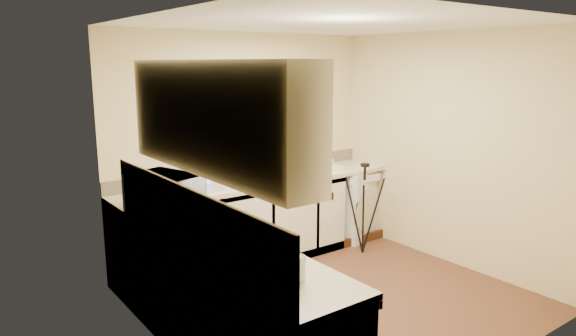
{
  "coord_description": "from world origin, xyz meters",
  "views": [
    {
      "loc": [
        -2.98,
        -3.3,
        2.14
      ],
      "look_at": [
        -0.13,
        0.55,
        1.15
      ],
      "focal_mm": 32.25,
      "sensor_mm": 36.0,
      "label": 1
    }
  ],
  "objects_px": {
    "microwave": "(165,194)",
    "dish_rack": "(322,168)",
    "tripod": "(364,209)",
    "cup_back": "(329,163)",
    "plant_d": "(289,147)",
    "glass_jug": "(297,268)",
    "steel_jar": "(205,233)",
    "plant_b": "(245,153)",
    "soap_bottle_green": "(305,145)",
    "washing_machine": "(347,203)",
    "kettle": "(202,212)",
    "plant_a": "(224,155)",
    "laptop": "(202,184)",
    "cup_left": "(262,261)",
    "soap_bottle_clear": "(317,146)",
    "plant_c": "(267,149)"
  },
  "relations": [
    {
      "from": "microwave",
      "to": "dish_rack",
      "type": "bearing_deg",
      "value": -93.61
    },
    {
      "from": "tripod",
      "to": "cup_back",
      "type": "xyz_separation_m",
      "value": [
        0.02,
        0.61,
        0.43
      ]
    },
    {
      "from": "microwave",
      "to": "plant_d",
      "type": "distance_m",
      "value": 2.01
    },
    {
      "from": "glass_jug",
      "to": "steel_jar",
      "type": "distance_m",
      "value": 0.93
    },
    {
      "from": "glass_jug",
      "to": "plant_b",
      "type": "height_order",
      "value": "plant_b"
    },
    {
      "from": "glass_jug",
      "to": "soap_bottle_green",
      "type": "xyz_separation_m",
      "value": [
        2.04,
        2.5,
        0.2
      ]
    },
    {
      "from": "washing_machine",
      "to": "kettle",
      "type": "height_order",
      "value": "kettle"
    },
    {
      "from": "steel_jar",
      "to": "plant_d",
      "type": "bearing_deg",
      "value": 39.28
    },
    {
      "from": "plant_b",
      "to": "cup_back",
      "type": "height_order",
      "value": "plant_b"
    },
    {
      "from": "tripod",
      "to": "plant_a",
      "type": "xyz_separation_m",
      "value": [
        -1.37,
        0.72,
        0.66
      ]
    },
    {
      "from": "laptop",
      "to": "plant_d",
      "type": "height_order",
      "value": "plant_d"
    },
    {
      "from": "glass_jug",
      "to": "cup_back",
      "type": "height_order",
      "value": "glass_jug"
    },
    {
      "from": "dish_rack",
      "to": "tripod",
      "type": "distance_m",
      "value": 0.67
    },
    {
      "from": "laptop",
      "to": "cup_left",
      "type": "distance_m",
      "value": 2.08
    },
    {
      "from": "laptop",
      "to": "steel_jar",
      "type": "distance_m",
      "value": 1.49
    },
    {
      "from": "dish_rack",
      "to": "cup_left",
      "type": "distance_m",
      "value": 2.92
    },
    {
      "from": "plant_a",
      "to": "soap_bottle_clear",
      "type": "distance_m",
      "value": 1.28
    },
    {
      "from": "dish_rack",
      "to": "steel_jar",
      "type": "xyz_separation_m",
      "value": [
        -2.2,
        -1.32,
        0.03
      ]
    },
    {
      "from": "cup_back",
      "to": "steel_jar",
      "type": "bearing_deg",
      "value": -149.1
    },
    {
      "from": "kettle",
      "to": "plant_c",
      "type": "bearing_deg",
      "value": 40.43
    },
    {
      "from": "kettle",
      "to": "cup_left",
      "type": "distance_m",
      "value": 0.97
    },
    {
      "from": "plant_d",
      "to": "laptop",
      "type": "bearing_deg",
      "value": -169.41
    },
    {
      "from": "washing_machine",
      "to": "microwave",
      "type": "xyz_separation_m",
      "value": [
        -2.61,
        -0.58,
        0.64
      ]
    },
    {
      "from": "tripod",
      "to": "soap_bottle_clear",
      "type": "bearing_deg",
      "value": 114.08
    },
    {
      "from": "tripod",
      "to": "plant_d",
      "type": "height_order",
      "value": "plant_d"
    },
    {
      "from": "glass_jug",
      "to": "plant_b",
      "type": "relative_size",
      "value": 0.6
    },
    {
      "from": "washing_machine",
      "to": "laptop",
      "type": "distance_m",
      "value": 2.06
    },
    {
      "from": "dish_rack",
      "to": "soap_bottle_green",
      "type": "xyz_separation_m",
      "value": [
        -0.06,
        0.25,
        0.24
      ]
    },
    {
      "from": "laptop",
      "to": "soap_bottle_green",
      "type": "xyz_separation_m",
      "value": [
        1.48,
        0.23,
        0.21
      ]
    },
    {
      "from": "microwave",
      "to": "cup_back",
      "type": "bearing_deg",
      "value": -91.78
    },
    {
      "from": "laptop",
      "to": "glass_jug",
      "type": "height_order",
      "value": "laptop"
    },
    {
      "from": "kettle",
      "to": "glass_jug",
      "type": "bearing_deg",
      "value": -91.48
    },
    {
      "from": "microwave",
      "to": "soap_bottle_clear",
      "type": "distance_m",
      "value": 2.4
    },
    {
      "from": "plant_c",
      "to": "cup_back",
      "type": "xyz_separation_m",
      "value": [
        0.83,
        -0.11,
        -0.24
      ]
    },
    {
      "from": "plant_d",
      "to": "cup_left",
      "type": "distance_m",
      "value": 2.9
    },
    {
      "from": "tripod",
      "to": "plant_a",
      "type": "distance_m",
      "value": 1.68
    },
    {
      "from": "washing_machine",
      "to": "plant_a",
      "type": "bearing_deg",
      "value": 155.75
    },
    {
      "from": "tripod",
      "to": "steel_jar",
      "type": "xyz_separation_m",
      "value": [
        -2.42,
        -0.84,
        0.44
      ]
    },
    {
      "from": "laptop",
      "to": "plant_d",
      "type": "xyz_separation_m",
      "value": [
        1.24,
        0.23,
        0.22
      ]
    },
    {
      "from": "steel_jar",
      "to": "plant_c",
      "type": "xyz_separation_m",
      "value": [
        1.61,
        1.57,
        0.23
      ]
    },
    {
      "from": "tripod",
      "to": "cup_left",
      "type": "height_order",
      "value": "tripod"
    },
    {
      "from": "dish_rack",
      "to": "soap_bottle_clear",
      "type": "height_order",
      "value": "soap_bottle_clear"
    },
    {
      "from": "soap_bottle_clear",
      "to": "kettle",
      "type": "bearing_deg",
      "value": -150.3
    },
    {
      "from": "laptop",
      "to": "microwave",
      "type": "height_order",
      "value": "microwave"
    },
    {
      "from": "washing_machine",
      "to": "plant_b",
      "type": "height_order",
      "value": "plant_b"
    },
    {
      "from": "laptop",
      "to": "microwave",
      "type": "distance_m",
      "value": 0.82
    },
    {
      "from": "kettle",
      "to": "soap_bottle_green",
      "type": "xyz_separation_m",
      "value": [
        2.01,
        1.25,
        0.16
      ]
    },
    {
      "from": "glass_jug",
      "to": "plant_b",
      "type": "xyz_separation_m",
      "value": [
        1.2,
        2.48,
        0.2
      ]
    },
    {
      "from": "cup_left",
      "to": "glass_jug",
      "type": "bearing_deg",
      "value": -78.91
    },
    {
      "from": "plant_a",
      "to": "glass_jug",
      "type": "bearing_deg",
      "value": -110.69
    }
  ]
}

